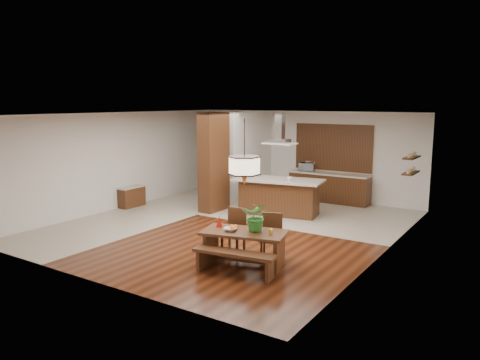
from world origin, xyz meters
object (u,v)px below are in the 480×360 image
Objects in this scene: fruit_bowl at (230,229)px; kitchen_island at (279,196)px; dining_bench at (234,263)px; dining_chair_left at (233,232)px; island_cup at (290,178)px; dining_chair_right at (271,237)px; foliage_plant at (256,217)px; microwave at (307,167)px; pendant_lantern at (244,153)px; range_hood at (280,129)px; dining_table at (244,240)px; hallway_console at (132,197)px.

kitchen_island reaches higher than fruit_bowl.
kitchen_island is at bearing 108.67° from dining_bench.
island_cup reaches higher than dining_chair_left.
dining_chair_right is 0.93m from fruit_bowl.
foliage_plant is (0.72, -0.25, 0.49)m from dining_chair_left.
dining_bench is at bearing -75.24° from island_cup.
microwave is at bearing 106.50° from foliage_plant.
pendant_lantern is at bearing -134.99° from dining_chair_right.
dining_bench is 5.41m from range_hood.
fruit_bowl is (-0.44, -0.27, -0.26)m from foliage_plant.
dining_bench is 1.65× the size of dining_chair_left.
dining_table is at bearing 180.00° from pendant_lantern.
dining_bench is 1.80× the size of range_hood.
dining_chair_left is at bearing 124.83° from dining_bench.
island_cup is at bearing 101.16° from fruit_bowl.
fruit_bowl is at bearing -148.77° from foliage_plant.
microwave is at bearing 102.25° from fruit_bowl.
dining_chair_right reaches higher than dining_bench.
island_cup is (-1.21, 4.60, 0.86)m from dining_bench.
dining_bench is 6.43× the size of fruit_bowl.
hallway_console is at bearing 158.46° from foliage_plant.
pendant_lantern is 4.65m from kitchen_island.
dining_table is 4.32m from kitchen_island.
microwave is (-1.96, 5.89, 0.62)m from dining_chair_right.
foliage_plant is 0.22× the size of kitchen_island.
dining_chair_left is at bearing 160.71° from foliage_plant.
fruit_bowl is 6.78m from microwave.
dining_chair_right is at bearing -17.37° from hallway_console.
dining_bench is 1.24× the size of pendant_lantern.
pendant_lantern is 1.28m from foliage_plant.
pendant_lantern is 6.79m from microwave.
dining_table is 0.65m from dining_chair_right.
dining_table is 1.74m from pendant_lantern.
microwave is at bearing 86.29° from kitchen_island.
kitchen_island is at bearing 109.27° from pendant_lantern.
microwave is at bearing 104.52° from dining_bench.
dining_table is 0.53m from foliage_plant.
kitchen_island reaches higher than dining_chair_left.
range_hood reaches higher than microwave.
hallway_console is 6.24m from dining_chair_right.
microwave is at bearing 104.54° from pendant_lantern.
hallway_console is at bearing -168.80° from kitchen_island.
range_hood reaches higher than island_cup.
hallway_console is 0.33× the size of kitchen_island.
microwave is at bearing 93.23° from dining_chair_left.
pendant_lantern is at bearing 28.82° from fruit_bowl.
pendant_lantern is at bearing 104.28° from dining_bench.
dining_chair_right is (0.13, 1.17, 0.24)m from dining_bench.
fruit_bowl is at bearing -74.36° from range_hood.
microwave is (-1.68, 6.48, 0.58)m from dining_table.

